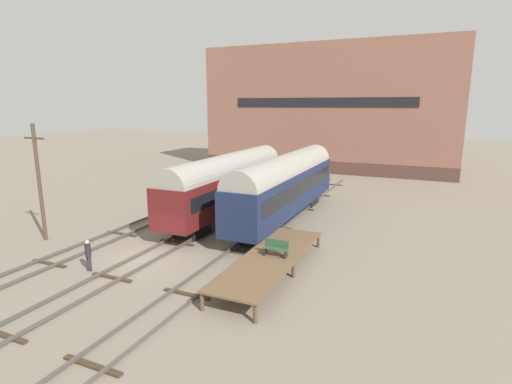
% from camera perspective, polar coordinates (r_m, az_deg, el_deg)
% --- Properties ---
extents(ground_plane, '(200.00, 200.00, 0.00)m').
position_cam_1_polar(ground_plane, '(25.30, -15.16, -9.22)').
color(ground_plane, slate).
extents(track_left, '(2.60, 60.00, 0.26)m').
position_cam_1_polar(track_left, '(28.36, -22.75, -7.09)').
color(track_left, '#4C4742').
rests_on(track_left, ground).
extents(track_middle, '(2.60, 60.00, 0.26)m').
position_cam_1_polar(track_middle, '(25.25, -15.18, -8.92)').
color(track_middle, '#4C4742').
rests_on(track_middle, ground).
extents(track_right, '(2.60, 60.00, 0.26)m').
position_cam_1_polar(track_right, '(22.72, -5.61, -10.98)').
color(track_right, '#4C4742').
rests_on(track_right, ground).
extents(train_car_maroon, '(2.90, 16.71, 5.21)m').
position_cam_1_polar(train_car_maroon, '(32.79, -4.12, 1.53)').
color(train_car_maroon, black).
rests_on(train_car_maroon, ground).
extents(train_car_navy, '(2.85, 17.67, 5.33)m').
position_cam_1_polar(train_car_navy, '(31.69, 4.27, 1.30)').
color(train_car_navy, black).
rests_on(train_car_navy, ground).
extents(station_platform, '(2.95, 10.43, 0.97)m').
position_cam_1_polar(station_platform, '(22.21, 2.12, -9.41)').
color(station_platform, brown).
rests_on(station_platform, ground).
extents(bench, '(1.40, 0.40, 0.91)m').
position_cam_1_polar(bench, '(22.15, 2.88, -7.91)').
color(bench, '#2D4C33').
rests_on(bench, station_platform).
extents(person_worker, '(0.32, 0.32, 1.82)m').
position_cam_1_polar(person_worker, '(24.25, -22.87, -7.96)').
color(person_worker, '#282833').
rests_on(person_worker, ground).
extents(utility_pole, '(1.80, 0.24, 7.93)m').
position_cam_1_polar(utility_pole, '(30.35, -28.57, 1.38)').
color(utility_pole, '#473828').
rests_on(utility_pole, ground).
extents(warehouse_building, '(34.51, 10.42, 17.14)m').
position_cam_1_polar(warehouse_building, '(59.33, 10.50, 11.63)').
color(warehouse_building, '#4F342A').
rests_on(warehouse_building, ground).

